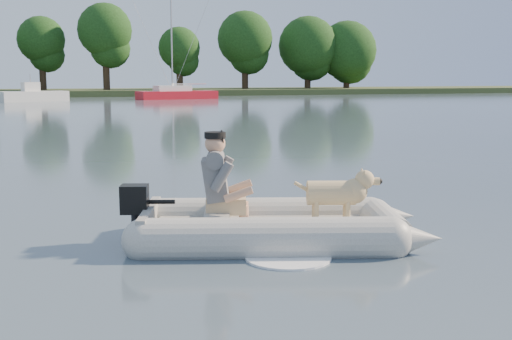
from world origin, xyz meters
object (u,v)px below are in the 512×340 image
object	(u,v)px
dog	(331,197)
sailboat	(176,94)
motorboat	(33,89)
man	(217,176)
dinghy	(277,192)

from	to	relation	value
dog	sailboat	xyz separation A→B (m)	(7.66, 48.60, -0.13)
motorboat	sailboat	world-z (taller)	sailboat
man	dog	world-z (taller)	man
dinghy	motorboat	distance (m)	46.80
dog	sailboat	size ratio (longest dim) A/B	0.10
dinghy	sailboat	size ratio (longest dim) A/B	0.53
dog	motorboat	bearing A→B (deg)	111.65
dinghy	man	world-z (taller)	man
motorboat	sailboat	size ratio (longest dim) A/B	0.55
man	dog	size ratio (longest dim) A/B	1.16
dinghy	dog	distance (m)	0.70
dinghy	motorboat	xyz separation A→B (m)	(-3.49, 46.67, 0.38)
motorboat	man	bearing A→B (deg)	-105.42
man	sailboat	bearing A→B (deg)	95.94
dinghy	motorboat	size ratio (longest dim) A/B	0.96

